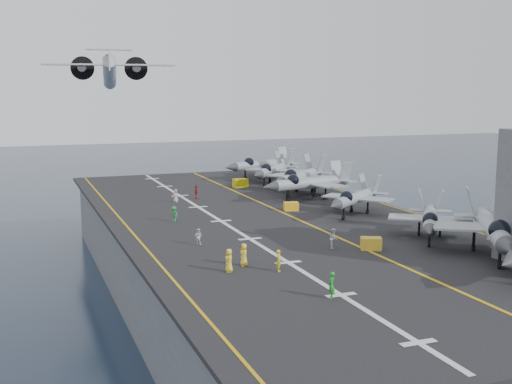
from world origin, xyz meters
name	(u,v)px	position (x,y,z in m)	size (l,w,h in m)	color
ground	(267,299)	(0.00, 0.00, 0.00)	(500.00, 500.00, 0.00)	#142135
hull	(267,260)	(0.00, 0.00, 5.00)	(36.00, 90.00, 10.00)	#56595E
flight_deck	(268,219)	(0.00, 0.00, 10.20)	(38.00, 92.00, 0.40)	black
foul_line	(290,216)	(3.00, 0.00, 10.42)	(0.35, 90.00, 0.02)	gold
landing_centerline	(221,221)	(-6.00, 0.00, 10.42)	(0.50, 90.00, 0.02)	silver
deck_edge_port	(128,228)	(-17.00, 0.00, 10.42)	(0.25, 90.00, 0.02)	gold
deck_edge_stbd	(397,208)	(18.50, 0.00, 10.42)	(0.25, 90.00, 0.02)	gold
fighter_jet_1	(492,227)	(12.82, -24.54, 13.20)	(17.65, 19.39, 5.60)	#9AA4AB
fighter_jet_2	(430,218)	(11.67, -16.57, 12.66)	(14.65, 15.61, 4.51)	#969CA7
fighter_jet_4	(356,197)	(10.98, -2.18, 12.68)	(15.77, 15.00, 4.57)	#8D929A
fighter_jet_5	(312,182)	(10.87, 10.18, 12.97)	(16.46, 12.60, 5.14)	#8F959C
fighter_jet_6	(300,176)	(11.55, 15.59, 13.14)	(18.81, 18.36, 5.49)	gray
fighter_jet_7	(273,169)	(11.61, 26.47, 12.90)	(16.88, 17.08, 5.01)	gray
fighter_jet_8	(264,164)	(12.87, 33.98, 12.98)	(17.11, 13.80, 5.17)	#909AA1
tow_cart_a	(371,244)	(3.53, -18.42, 11.00)	(2.37, 2.02, 1.20)	gold
tow_cart_b	(291,206)	(4.64, 3.35, 10.95)	(2.05, 1.56, 1.10)	yellow
tow_cart_c	(240,183)	(5.27, 24.99, 11.08)	(2.36, 1.63, 1.35)	#CFBC0A
crew_0	(244,255)	(-10.10, -19.57, 11.42)	(0.90, 1.27, 2.04)	yellow
crew_1	(279,261)	(-7.89, -22.32, 11.36)	(1.16, 1.36, 1.92)	yellow
crew_2	(198,237)	(-11.71, -10.41, 11.23)	(1.19, 1.13, 1.66)	silver
crew_3	(174,214)	(-11.26, 1.76, 11.32)	(1.12, 1.31, 1.84)	green
crew_4	(196,192)	(-4.41, 16.65, 11.36)	(0.99, 1.28, 1.92)	#B21919
crew_5	(176,196)	(-7.85, 14.92, 11.31)	(1.31, 1.19, 1.82)	silver
crew_6	(331,285)	(-7.08, -30.46, 11.43)	(1.32, 1.48, 2.06)	#1C8E24
crew_7	(334,238)	(0.38, -16.58, 11.39)	(1.27, 1.42, 1.98)	silver
transport_plane	(110,73)	(-10.60, 55.18, 29.23)	(27.15, 20.37, 5.91)	silver
crew_8	(229,260)	(-11.94, -20.94, 11.42)	(0.90, 1.27, 2.04)	yellow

